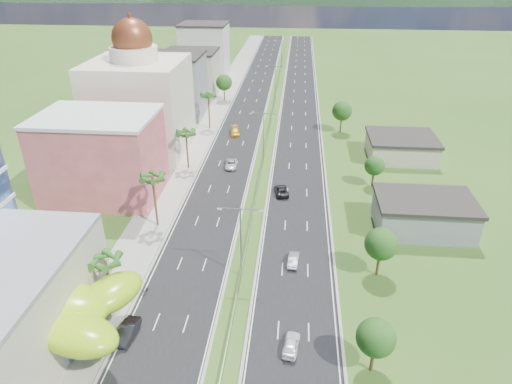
# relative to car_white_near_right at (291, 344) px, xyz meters

# --- Properties ---
(ground) EXTENTS (500.00, 500.00, 0.00)m
(ground) POSITION_rel_car_white_near_right_xyz_m (-7.29, 2.84, -0.76)
(ground) COLOR #2D5119
(ground) RESTS_ON ground
(road_left) EXTENTS (11.00, 260.00, 0.04)m
(road_left) POSITION_rel_car_white_near_right_xyz_m (-14.79, 92.84, -0.74)
(road_left) COLOR black
(road_left) RESTS_ON ground
(road_right) EXTENTS (11.00, 260.00, 0.04)m
(road_right) POSITION_rel_car_white_near_right_xyz_m (0.21, 92.84, -0.74)
(road_right) COLOR black
(road_right) RESTS_ON ground
(sidewalk_left) EXTENTS (7.00, 260.00, 0.12)m
(sidewalk_left) POSITION_rel_car_white_near_right_xyz_m (-24.29, 92.84, -0.70)
(sidewalk_left) COLOR gray
(sidewalk_left) RESTS_ON ground
(median_guardrail) EXTENTS (0.10, 216.06, 0.76)m
(median_guardrail) POSITION_rel_car_white_near_right_xyz_m (-7.29, 74.83, -0.14)
(median_guardrail) COLOR gray
(median_guardrail) RESTS_ON ground
(streetlight_median_b) EXTENTS (6.04, 0.25, 11.00)m
(streetlight_median_b) POSITION_rel_car_white_near_right_xyz_m (-7.29, 12.84, 5.99)
(streetlight_median_b) COLOR gray
(streetlight_median_b) RESTS_ON ground
(streetlight_median_c) EXTENTS (6.04, 0.25, 11.00)m
(streetlight_median_c) POSITION_rel_car_white_near_right_xyz_m (-7.29, 52.84, 5.99)
(streetlight_median_c) COLOR gray
(streetlight_median_c) RESTS_ON ground
(streetlight_median_d) EXTENTS (6.04, 0.25, 11.00)m
(streetlight_median_d) POSITION_rel_car_white_near_right_xyz_m (-7.29, 97.84, 5.99)
(streetlight_median_d) COLOR gray
(streetlight_median_d) RESTS_ON ground
(streetlight_median_e) EXTENTS (6.04, 0.25, 11.00)m
(streetlight_median_e) POSITION_rel_car_white_near_right_xyz_m (-7.29, 142.84, 5.99)
(streetlight_median_e) COLOR gray
(streetlight_median_e) RESTS_ON ground
(lime_canopy) EXTENTS (18.00, 15.00, 7.40)m
(lime_canopy) POSITION_rel_car_white_near_right_xyz_m (-27.28, -1.16, 4.23)
(lime_canopy) COLOR #8BBC12
(lime_canopy) RESTS_ON ground
(pink_shophouse) EXTENTS (20.00, 15.00, 15.00)m
(pink_shophouse) POSITION_rel_car_white_near_right_xyz_m (-35.29, 34.84, 6.74)
(pink_shophouse) COLOR #BD4D59
(pink_shophouse) RESTS_ON ground
(domed_building) EXTENTS (20.00, 20.00, 28.70)m
(domed_building) POSITION_rel_car_white_near_right_xyz_m (-35.29, 57.84, 10.60)
(domed_building) COLOR beige
(domed_building) RESTS_ON ground
(midrise_grey) EXTENTS (16.00, 15.00, 16.00)m
(midrise_grey) POSITION_rel_car_white_near_right_xyz_m (-34.29, 82.84, 7.24)
(midrise_grey) COLOR gray
(midrise_grey) RESTS_ON ground
(midrise_beige) EXTENTS (16.00, 15.00, 13.00)m
(midrise_beige) POSITION_rel_car_white_near_right_xyz_m (-34.29, 104.84, 5.74)
(midrise_beige) COLOR #B5AF95
(midrise_beige) RESTS_ON ground
(midrise_white) EXTENTS (16.00, 15.00, 18.00)m
(midrise_white) POSITION_rel_car_white_near_right_xyz_m (-34.29, 127.84, 8.24)
(midrise_white) COLOR silver
(midrise_white) RESTS_ON ground
(shed_near) EXTENTS (15.00, 10.00, 5.00)m
(shed_near) POSITION_rel_car_white_near_right_xyz_m (20.71, 27.84, 1.74)
(shed_near) COLOR gray
(shed_near) RESTS_ON ground
(shed_far) EXTENTS (14.00, 12.00, 4.40)m
(shed_far) POSITION_rel_car_white_near_right_xyz_m (22.71, 57.84, 1.44)
(shed_far) COLOR #B5AF95
(shed_far) RESTS_ON ground
(palm_tree_b) EXTENTS (3.60, 3.60, 8.10)m
(palm_tree_b) POSITION_rel_car_white_near_right_xyz_m (-22.79, 4.84, 6.30)
(palm_tree_b) COLOR #47301C
(palm_tree_b) RESTS_ON ground
(palm_tree_c) EXTENTS (3.60, 3.60, 9.60)m
(palm_tree_c) POSITION_rel_car_white_near_right_xyz_m (-22.79, 24.84, 7.74)
(palm_tree_c) COLOR #47301C
(palm_tree_c) RESTS_ON ground
(palm_tree_d) EXTENTS (3.60, 3.60, 8.60)m
(palm_tree_d) POSITION_rel_car_white_near_right_xyz_m (-22.79, 47.84, 6.78)
(palm_tree_d) COLOR #47301C
(palm_tree_d) RESTS_ON ground
(palm_tree_e) EXTENTS (3.60, 3.60, 9.40)m
(palm_tree_e) POSITION_rel_car_white_near_right_xyz_m (-22.79, 72.84, 7.55)
(palm_tree_e) COLOR #47301C
(palm_tree_e) RESTS_ON ground
(leafy_tree_lfar) EXTENTS (4.90, 4.90, 8.05)m
(leafy_tree_lfar) POSITION_rel_car_white_near_right_xyz_m (-22.79, 97.84, 4.82)
(leafy_tree_lfar) COLOR #47301C
(leafy_tree_lfar) RESTS_ON ground
(leafy_tree_ra) EXTENTS (4.20, 4.20, 6.90)m
(leafy_tree_ra) POSITION_rel_car_white_near_right_xyz_m (8.71, -2.16, 4.02)
(leafy_tree_ra) COLOR #47301C
(leafy_tree_ra) RESTS_ON ground
(leafy_tree_rb) EXTENTS (4.55, 4.55, 7.47)m
(leafy_tree_rb) POSITION_rel_car_white_near_right_xyz_m (11.71, 14.84, 4.42)
(leafy_tree_rb) COLOR #47301C
(leafy_tree_rb) RESTS_ON ground
(leafy_tree_rc) EXTENTS (3.85, 3.85, 6.33)m
(leafy_tree_rc) POSITION_rel_car_white_near_right_xyz_m (14.71, 42.84, 3.62)
(leafy_tree_rc) COLOR #47301C
(leafy_tree_rc) RESTS_ON ground
(leafy_tree_rd) EXTENTS (4.90, 4.90, 8.05)m
(leafy_tree_rd) POSITION_rel_car_white_near_right_xyz_m (10.71, 72.84, 4.82)
(leafy_tree_rd) COLOR #47301C
(leafy_tree_rd) RESTS_ON ground
(car_dark_left) EXTENTS (1.89, 4.73, 1.53)m
(car_dark_left) POSITION_rel_car_white_near_right_xyz_m (-19.23, 0.22, 0.05)
(car_dark_left) COLOR black
(car_dark_left) RESTS_ON road_left
(car_silver_mid_left) EXTENTS (2.88, 5.29, 1.41)m
(car_silver_mid_left) POSITION_rel_car_white_near_right_xyz_m (-13.88, 49.03, -0.01)
(car_silver_mid_left) COLOR #B9BCC1
(car_silver_mid_left) RESTS_ON road_left
(car_yellow_far_left) EXTENTS (3.02, 5.63, 1.55)m
(car_yellow_far_left) POSITION_rel_car_white_near_right_xyz_m (-15.63, 68.72, 0.06)
(car_yellow_far_left) COLOR gold
(car_yellow_far_left) RESTS_ON road_left
(car_white_near_right) EXTENTS (2.21, 4.39, 1.44)m
(car_white_near_right) POSITION_rel_car_white_near_right_xyz_m (0.00, 0.00, 0.00)
(car_white_near_right) COLOR white
(car_white_near_right) RESTS_ON road_right
(car_silver_right) EXTENTS (1.71, 4.18, 1.35)m
(car_silver_right) POSITION_rel_car_white_near_right_xyz_m (-0.08, 16.37, -0.04)
(car_silver_right) COLOR #B9BDC1
(car_silver_right) RESTS_ON road_right
(car_dark_far_right) EXTENTS (3.16, 5.38, 1.40)m
(car_dark_far_right) POSITION_rel_car_white_near_right_xyz_m (-2.71, 37.97, -0.02)
(car_dark_far_right) COLOR black
(car_dark_far_right) RESTS_ON road_right
(motorcycle) EXTENTS (0.78, 1.86, 1.15)m
(motorcycle) POSITION_rel_car_white_near_right_xyz_m (-19.54, 7.84, -0.14)
(motorcycle) COLOR black
(motorcycle) RESTS_ON road_left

